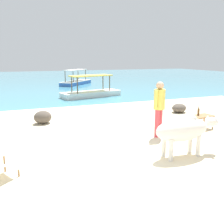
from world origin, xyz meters
name	(u,v)px	position (x,y,z in m)	size (l,w,h in m)	color
sand_beach	(149,163)	(0.00, 0.00, 0.02)	(18.00, 14.00, 0.04)	beige
water_surface	(44,80)	(0.00, 22.00, 0.00)	(60.00, 36.00, 0.03)	teal
cow	(184,130)	(0.92, 0.05, 0.69)	(1.74, 0.53, 0.99)	silver
low_bench_table	(202,118)	(2.92, 1.75, 0.41)	(0.81, 0.54, 0.44)	olive
bottle	(198,112)	(2.84, 1.83, 0.60)	(0.07, 0.07, 0.30)	brown
person_standing	(159,105)	(1.17, 1.56, 0.99)	(0.45, 0.32, 1.62)	#CC3D47
shore_rock_large	(179,108)	(3.73, 4.07, 0.23)	(0.73, 0.57, 0.37)	brown
shore_rock_medium	(43,117)	(-1.87, 4.29, 0.27)	(0.62, 0.57, 0.45)	brown
boat_blue	(76,81)	(2.16, 16.69, 0.29)	(3.35, 3.47, 1.29)	#3866B7
boat_white	(91,92)	(1.49, 9.71, 0.29)	(3.84, 1.92, 1.29)	white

